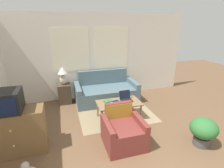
# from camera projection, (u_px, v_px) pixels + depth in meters

# --- Properties ---
(wall_back) EXTENTS (6.08, 0.06, 2.60)m
(wall_back) POSITION_uv_depth(u_px,v_px,m) (94.00, 57.00, 5.47)
(wall_back) COLOR white
(wall_back) RESTS_ON ground_plane
(rug) EXTENTS (1.96, 2.08, 0.01)m
(rug) POSITION_uv_depth(u_px,v_px,m) (113.00, 109.00, 4.99)
(rug) COLOR #9E8966
(rug) RESTS_ON ground_plane
(couch) EXTENTS (1.87, 0.94, 0.90)m
(couch) POSITION_uv_depth(u_px,v_px,m) (106.00, 92.00, 5.44)
(couch) COLOR slate
(couch) RESTS_ON ground_plane
(armchair) EXTENTS (0.76, 0.75, 0.78)m
(armchair) POSITION_uv_depth(u_px,v_px,m) (123.00, 132.00, 3.49)
(armchair) COLOR brown
(armchair) RESTS_ON ground_plane
(tv_dresser) EXTENTS (1.07, 0.45, 0.87)m
(tv_dresser) POSITION_uv_depth(u_px,v_px,m) (15.00, 132.00, 3.19)
(tv_dresser) COLOR brown
(tv_dresser) RESTS_ON ground_plane
(television) EXTENTS (0.42, 0.47, 0.38)m
(television) POSITION_uv_depth(u_px,v_px,m) (8.00, 101.00, 2.97)
(television) COLOR black
(television) RESTS_ON tv_dresser
(side_table) EXTENTS (0.38, 0.38, 0.60)m
(side_table) POSITION_uv_depth(u_px,v_px,m) (65.00, 94.00, 5.27)
(side_table) COLOR #4C3D2D
(side_table) RESTS_ON ground_plane
(table_lamp) EXTENTS (0.28, 0.28, 0.53)m
(table_lamp) POSITION_uv_depth(u_px,v_px,m) (63.00, 74.00, 5.07)
(table_lamp) COLOR beige
(table_lamp) RESTS_ON side_table
(coffee_table) EXTENTS (1.09, 0.60, 0.45)m
(coffee_table) POSITION_uv_depth(u_px,v_px,m) (119.00, 104.00, 4.36)
(coffee_table) COLOR #8E704C
(coffee_table) RESTS_ON ground_plane
(laptop) EXTENTS (0.29, 0.27, 0.23)m
(laptop) POSITION_uv_depth(u_px,v_px,m) (126.00, 98.00, 4.46)
(laptop) COLOR black
(laptop) RESTS_ON coffee_table
(cup_navy) EXTENTS (0.09, 0.09, 0.08)m
(cup_navy) POSITION_uv_depth(u_px,v_px,m) (112.00, 104.00, 4.16)
(cup_navy) COLOR white
(cup_navy) RESTS_ON coffee_table
(snack_bowl) EXTENTS (0.15, 0.15, 0.07)m
(snack_bowl) POSITION_uv_depth(u_px,v_px,m) (116.00, 102.00, 4.30)
(snack_bowl) COLOR #191E4C
(snack_bowl) RESTS_ON coffee_table
(book_red) EXTENTS (0.25, 0.20, 0.04)m
(book_red) POSITION_uv_depth(u_px,v_px,m) (108.00, 101.00, 4.38)
(book_red) COLOR #3D7A4C
(book_red) RESTS_ON coffee_table
(potted_plant) EXTENTS (0.53, 0.53, 0.58)m
(potted_plant) POSITION_uv_depth(u_px,v_px,m) (203.00, 130.00, 3.41)
(potted_plant) COLOR #4C4C4C
(potted_plant) RESTS_ON ground_plane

